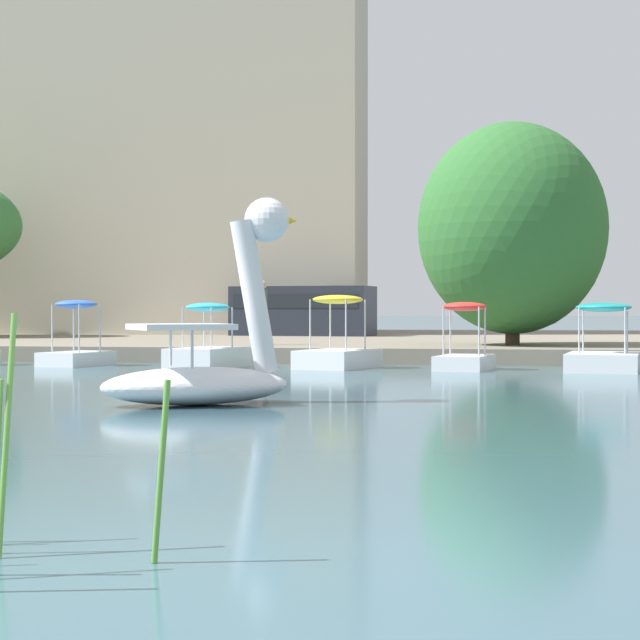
{
  "coord_description": "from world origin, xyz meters",
  "views": [
    {
      "loc": [
        2.0,
        -5.51,
        1.31
      ],
      "look_at": [
        -1.65,
        14.35,
        1.12
      ],
      "focal_mm": 66.32,
      "sensor_mm": 36.0,
      "label": 1
    }
  ],
  "objects_px": {
    "pedal_boat_cyan": "(208,349)",
    "pedal_boat_blue": "(76,345)",
    "pedal_boat_yellow": "(338,347)",
    "swan_boat": "(210,354)",
    "tree_willow_near_path": "(513,228)",
    "pedal_boat_red": "(464,350)",
    "person_on_path": "(262,310)",
    "parked_van": "(303,309)",
    "pedal_boat_teal": "(604,351)"
  },
  "relations": [
    {
      "from": "pedal_boat_yellow",
      "to": "parked_van",
      "type": "bearing_deg",
      "value": 104.19
    },
    {
      "from": "pedal_boat_yellow",
      "to": "pedal_boat_cyan",
      "type": "bearing_deg",
      "value": -172.82
    },
    {
      "from": "pedal_boat_blue",
      "to": "person_on_path",
      "type": "distance_m",
      "value": 5.36
    },
    {
      "from": "person_on_path",
      "to": "parked_van",
      "type": "height_order",
      "value": "parked_van"
    },
    {
      "from": "person_on_path",
      "to": "parked_van",
      "type": "bearing_deg",
      "value": 95.59
    },
    {
      "from": "pedal_boat_yellow",
      "to": "parked_van",
      "type": "relative_size",
      "value": 0.47
    },
    {
      "from": "pedal_boat_blue",
      "to": "pedal_boat_cyan",
      "type": "bearing_deg",
      "value": -6.47
    },
    {
      "from": "swan_boat",
      "to": "tree_willow_near_path",
      "type": "relative_size",
      "value": 0.45
    },
    {
      "from": "swan_boat",
      "to": "pedal_boat_teal",
      "type": "bearing_deg",
      "value": 59.64
    },
    {
      "from": "pedal_boat_yellow",
      "to": "pedal_boat_blue",
      "type": "height_order",
      "value": "pedal_boat_yellow"
    },
    {
      "from": "person_on_path",
      "to": "pedal_boat_teal",
      "type": "bearing_deg",
      "value": -26.64
    },
    {
      "from": "pedal_boat_cyan",
      "to": "pedal_boat_blue",
      "type": "relative_size",
      "value": 1.19
    },
    {
      "from": "swan_boat",
      "to": "pedal_boat_red",
      "type": "relative_size",
      "value": 1.43
    },
    {
      "from": "pedal_boat_blue",
      "to": "parked_van",
      "type": "xyz_separation_m",
      "value": [
        2.42,
        14.67,
        0.84
      ]
    },
    {
      "from": "swan_boat",
      "to": "pedal_boat_yellow",
      "type": "bearing_deg",
      "value": 89.52
    },
    {
      "from": "swan_boat",
      "to": "person_on_path",
      "type": "height_order",
      "value": "swan_boat"
    },
    {
      "from": "pedal_boat_red",
      "to": "pedal_boat_yellow",
      "type": "height_order",
      "value": "pedal_boat_yellow"
    },
    {
      "from": "pedal_boat_teal",
      "to": "tree_willow_near_path",
      "type": "xyz_separation_m",
      "value": [
        -2.0,
        5.23,
        2.97
      ]
    },
    {
      "from": "swan_boat",
      "to": "pedal_boat_yellow",
      "type": "relative_size",
      "value": 1.22
    },
    {
      "from": "pedal_boat_cyan",
      "to": "pedal_boat_blue",
      "type": "xyz_separation_m",
      "value": [
        -3.25,
        0.37,
        0.06
      ]
    },
    {
      "from": "swan_boat",
      "to": "tree_willow_near_path",
      "type": "bearing_deg",
      "value": 75.9
    },
    {
      "from": "pedal_boat_teal",
      "to": "pedal_boat_red",
      "type": "height_order",
      "value": "pedal_boat_red"
    },
    {
      "from": "pedal_boat_red",
      "to": "person_on_path",
      "type": "height_order",
      "value": "person_on_path"
    },
    {
      "from": "pedal_boat_teal",
      "to": "parked_van",
      "type": "xyz_separation_m",
      "value": [
        -9.43,
        14.86,
        0.9
      ]
    },
    {
      "from": "pedal_boat_yellow",
      "to": "tree_willow_near_path",
      "type": "relative_size",
      "value": 0.37
    },
    {
      "from": "pedal_boat_teal",
      "to": "pedal_boat_yellow",
      "type": "xyz_separation_m",
      "value": [
        -5.72,
        0.19,
        0.06
      ]
    },
    {
      "from": "parked_van",
      "to": "pedal_boat_blue",
      "type": "bearing_deg",
      "value": -99.36
    },
    {
      "from": "pedal_boat_cyan",
      "to": "pedal_boat_blue",
      "type": "distance_m",
      "value": 3.27
    },
    {
      "from": "tree_willow_near_path",
      "to": "swan_boat",
      "type": "bearing_deg",
      "value": -104.1
    },
    {
      "from": "pedal_boat_cyan",
      "to": "tree_willow_near_path",
      "type": "bearing_deg",
      "value": 39.34
    },
    {
      "from": "person_on_path",
      "to": "swan_boat",
      "type": "bearing_deg",
      "value": -79.64
    },
    {
      "from": "person_on_path",
      "to": "parked_van",
      "type": "xyz_separation_m",
      "value": [
        -1.04,
        10.65,
        0.02
      ]
    },
    {
      "from": "pedal_boat_yellow",
      "to": "pedal_boat_cyan",
      "type": "relative_size",
      "value": 1.02
    },
    {
      "from": "pedal_boat_teal",
      "to": "pedal_boat_yellow",
      "type": "distance_m",
      "value": 5.73
    },
    {
      "from": "pedal_boat_blue",
      "to": "pedal_boat_yellow",
      "type": "bearing_deg",
      "value": -0.05
    },
    {
      "from": "swan_boat",
      "to": "parked_van",
      "type": "bearing_deg",
      "value": 98.33
    },
    {
      "from": "pedal_boat_yellow",
      "to": "person_on_path",
      "type": "height_order",
      "value": "person_on_path"
    },
    {
      "from": "pedal_boat_teal",
      "to": "parked_van",
      "type": "bearing_deg",
      "value": 122.4
    },
    {
      "from": "tree_willow_near_path",
      "to": "pedal_boat_cyan",
      "type": "bearing_deg",
      "value": -140.66
    },
    {
      "from": "pedal_boat_red",
      "to": "pedal_boat_blue",
      "type": "xyz_separation_m",
      "value": [
        -8.93,
        0.2,
        0.05
      ]
    },
    {
      "from": "pedal_boat_teal",
      "to": "person_on_path",
      "type": "xyz_separation_m",
      "value": [
        -8.39,
        4.21,
        0.88
      ]
    },
    {
      "from": "pedal_boat_blue",
      "to": "tree_willow_near_path",
      "type": "distance_m",
      "value": 11.44
    },
    {
      "from": "pedal_boat_red",
      "to": "swan_boat",
      "type": "bearing_deg",
      "value": -106.23
    },
    {
      "from": "pedal_boat_red",
      "to": "tree_willow_near_path",
      "type": "relative_size",
      "value": 0.31
    },
    {
      "from": "pedal_boat_teal",
      "to": "pedal_boat_cyan",
      "type": "xyz_separation_m",
      "value": [
        -8.6,
        -0.18,
        -0.0
      ]
    },
    {
      "from": "pedal_boat_cyan",
      "to": "parked_van",
      "type": "height_order",
      "value": "parked_van"
    },
    {
      "from": "pedal_boat_teal",
      "to": "tree_willow_near_path",
      "type": "height_order",
      "value": "tree_willow_near_path"
    },
    {
      "from": "pedal_boat_red",
      "to": "tree_willow_near_path",
      "type": "height_order",
      "value": "tree_willow_near_path"
    },
    {
      "from": "pedal_boat_red",
      "to": "pedal_boat_blue",
      "type": "relative_size",
      "value": 1.03
    },
    {
      "from": "person_on_path",
      "to": "pedal_boat_blue",
      "type": "bearing_deg",
      "value": -130.77
    }
  ]
}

